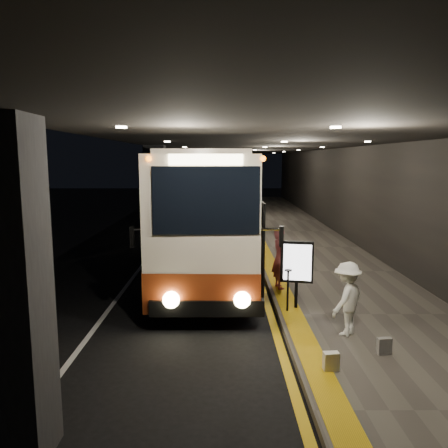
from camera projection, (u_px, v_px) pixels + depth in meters
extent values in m
plane|color=black|center=(186.00, 283.00, 13.69)|extent=(90.00, 90.00, 0.00)
cube|color=silver|center=(154.00, 250.00, 18.63)|extent=(0.12, 50.00, 0.01)
cube|color=gold|center=(251.00, 250.00, 18.64)|extent=(0.18, 50.00, 0.01)
cube|color=#514C44|center=(307.00, 249.00, 18.64)|extent=(4.50, 50.00, 0.15)
cube|color=gold|center=(262.00, 247.00, 18.62)|extent=(0.50, 50.00, 0.01)
cube|color=black|center=(362.00, 180.00, 18.22)|extent=(0.10, 50.00, 6.00)
cube|color=black|center=(11.00, 294.00, 5.45)|extent=(0.80, 0.80, 4.40)
cube|color=black|center=(156.00, 201.00, 17.31)|extent=(0.80, 0.80, 4.40)
cube|color=black|center=(183.00, 184.00, 29.18)|extent=(0.80, 0.80, 4.40)
cube|color=black|center=(255.00, 141.00, 17.96)|extent=(9.00, 50.00, 0.40)
cube|color=beige|center=(213.00, 206.00, 15.68)|extent=(2.85, 12.61, 3.56)
cube|color=#893813|center=(213.00, 242.00, 15.88)|extent=(2.87, 12.63, 0.94)
cube|color=black|center=(206.00, 201.00, 9.32)|extent=(2.30, 0.10, 1.47)
cube|color=black|center=(207.00, 308.00, 9.76)|extent=(2.57, 0.30, 0.37)
cylinder|color=black|center=(167.00, 282.00, 11.99)|extent=(0.29, 1.05, 1.05)
cylinder|color=black|center=(253.00, 282.00, 12.00)|extent=(0.29, 1.05, 1.05)
cylinder|color=black|center=(189.00, 232.00, 20.07)|extent=(0.29, 1.05, 1.05)
cylinder|color=black|center=(241.00, 232.00, 20.08)|extent=(0.29, 1.05, 1.05)
sphere|color=#FFEAA5|center=(171.00, 300.00, 9.63)|extent=(0.38, 0.38, 0.38)
sphere|color=#FFEAA5|center=(242.00, 300.00, 9.64)|extent=(0.38, 0.38, 0.38)
cube|color=#FFF2BF|center=(206.00, 160.00, 9.18)|extent=(1.57, 0.08, 0.23)
cube|color=beige|center=(217.00, 184.00, 31.23)|extent=(2.52, 11.89, 3.37)
cube|color=#893813|center=(217.00, 201.00, 31.41)|extent=(2.54, 11.91, 0.89)
cube|color=black|center=(216.00, 177.00, 25.22)|extent=(2.18, 0.07, 1.39)
cube|color=black|center=(216.00, 216.00, 25.63)|extent=(2.43, 0.26, 0.35)
cylinder|color=black|center=(199.00, 213.00, 27.74)|extent=(0.28, 0.99, 0.99)
cylinder|color=black|center=(234.00, 213.00, 27.75)|extent=(0.28, 0.99, 0.99)
cylinder|color=black|center=(204.00, 201.00, 35.38)|extent=(0.28, 0.99, 0.99)
cylinder|color=black|center=(232.00, 201.00, 35.39)|extent=(0.28, 0.99, 0.99)
imported|color=#AE515B|center=(280.00, 258.00, 12.56)|extent=(0.53, 0.71, 1.77)
imported|color=white|center=(347.00, 299.00, 9.23)|extent=(1.04, 1.07, 1.58)
cube|color=black|center=(384.00, 346.00, 8.36)|extent=(0.28, 0.16, 0.33)
cube|color=white|center=(331.00, 361.00, 7.72)|extent=(0.28, 0.18, 0.34)
cylinder|color=black|center=(296.00, 295.00, 10.95)|extent=(0.08, 0.08, 0.66)
cube|color=black|center=(297.00, 262.00, 10.83)|extent=(0.81, 0.26, 1.04)
cube|color=white|center=(297.00, 262.00, 10.77)|extent=(0.67, 0.16, 0.90)
cylinder|color=black|center=(288.00, 291.00, 10.68)|extent=(0.05, 0.05, 1.04)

